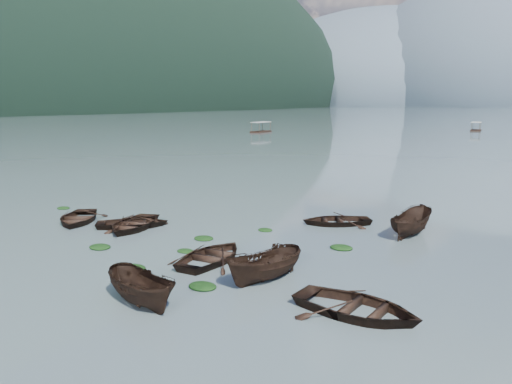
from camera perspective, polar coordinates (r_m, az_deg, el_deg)
The scene contains 22 objects.
ground_plane at distance 21.16m, azimuth -17.19°, elevation -10.38°, with size 2400.00×2400.00×0.00m, color slate.
haze_mtn_a at distance 953.59m, azimuth 14.27°, elevation 9.56°, with size 520.00×520.00×280.00m, color #475666.
haze_mtn_b at distance 916.16m, azimuth 26.47°, elevation 8.79°, with size 520.00×520.00×340.00m, color #475666.
rowboat_0 at distance 32.62m, azimuth -19.66°, elevation -3.25°, with size 3.12×4.37×0.90m, color black.
rowboat_1 at distance 30.41m, azimuth -13.93°, elevation -3.91°, with size 2.96×4.14×0.86m, color black.
rowboat_2 at distance 19.15m, azimuth -12.81°, elevation -12.40°, with size 1.46×3.87×1.50m, color black.
rowboat_3 at distance 23.49m, azimuth -5.00°, elevation -7.86°, with size 3.10×4.35×0.90m, color black.
rowboat_4 at distance 18.21m, azimuth 11.40°, elevation -13.57°, with size 3.26×4.57×0.95m, color black.
rowboat_5 at distance 20.95m, azimuth 1.03°, elevation -10.11°, with size 1.50×3.99×1.54m, color black.
rowboat_6 at distance 30.05m, azimuth -13.87°, elevation -4.07°, with size 3.23×4.52×0.94m, color black.
rowboat_7 at distance 30.60m, azimuth 9.14°, elevation -3.64°, with size 2.96×4.14×0.86m, color black.
rowboat_8 at distance 29.19m, azimuth 17.19°, elevation -4.66°, with size 1.57×4.17×1.61m, color black.
weed_clump_0 at distance 26.56m, azimuth -17.41°, elevation -6.15°, with size 1.16×0.95×0.25m, color black.
weed_clump_1 at distance 25.02m, azimuth -8.09°, elevation -6.78°, with size 0.87×0.69×0.19m, color black.
weed_clump_2 at distance 22.89m, azimuth -13.89°, elevation -8.62°, with size 1.22×0.98×0.27m, color black.
weed_clump_3 at distance 28.71m, azimuth 1.06°, elevation -4.44°, with size 0.86×0.73×0.19m, color black.
weed_clump_4 at distance 20.33m, azimuth -6.12°, elevation -10.83°, with size 1.20×0.95×0.25m, color black.
weed_clump_5 at distance 36.98m, azimuth -21.15°, elevation -1.79°, with size 0.96×0.77×0.20m, color black.
weed_clump_6 at distance 27.09m, azimuth -5.99°, elevation -5.40°, with size 1.09×0.91×0.23m, color black.
weed_clump_7 at distance 25.61m, azimuth 9.72°, elevation -6.42°, with size 1.16×0.93×0.25m, color black.
pontoon_left at distance 119.95m, azimuth 0.57°, elevation 6.82°, with size 2.61×6.26×2.40m, color black, non-canonical shape.
pontoon_centre at distance 137.67m, azimuth 23.82°, elevation 6.40°, with size 2.32×5.57×2.14m, color black, non-canonical shape.
Camera 1 is at (14.96, -13.06, 7.31)m, focal length 35.00 mm.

